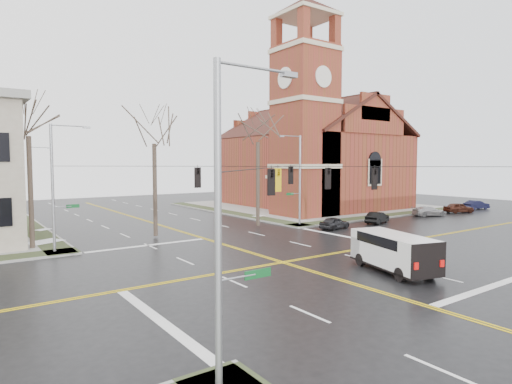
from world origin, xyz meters
TOP-DOWN VIEW (x-y plane):
  - ground at (0.00, 0.00)m, footprint 120.00×120.00m
  - sidewalks at (0.00, 0.00)m, footprint 80.00×80.00m
  - road_markings at (0.00, 0.00)m, footprint 100.00×100.00m
  - church at (24.76, 24.78)m, footprint 24.28×27.48m
  - signal_pole_ne at (11.32, 11.50)m, footprint 2.75×0.22m
  - signal_pole_nw at (-11.32, 11.50)m, footprint 2.75×0.22m
  - signal_pole_sw at (-11.32, -11.50)m, footprint 2.75×0.22m
  - span_wires at (0.00, 0.00)m, footprint 23.02×23.02m
  - traffic_signals at (-0.00, -0.67)m, footprint 8.21×8.26m
  - streetlight_north_a at (-10.65, 28.00)m, footprint 2.30×0.20m
  - streetlight_north_b at (-10.65, 48.00)m, footprint 2.30×0.20m
  - cargo_van at (3.93, -5.39)m, footprint 3.74×6.21m
  - parked_car_a at (12.79, 7.86)m, footprint 3.66×1.90m
  - parked_car_b at (19.27, 7.95)m, footprint 3.95×2.38m
  - parked_car_c at (29.35, 8.43)m, footprint 4.34×2.95m
  - parked_car_d at (35.41, 8.10)m, footprint 4.15×2.76m
  - parked_car_e at (41.32, 8.88)m, footprint 3.94×2.08m
  - tree_nw_far at (-12.59, 13.85)m, footprint 4.00×4.00m
  - tree_nw_near at (-3.16, 13.45)m, footprint 4.00×4.00m
  - tree_ne at (7.51, 13.25)m, footprint 4.00×4.00m

SIDE VIEW (x-z plane):
  - ground at x=0.00m, z-range 0.00..0.00m
  - road_markings at x=0.00m, z-range 0.00..0.01m
  - sidewalks at x=0.00m, z-range -0.01..0.16m
  - parked_car_c at x=29.35m, z-range 0.00..1.17m
  - parked_car_a at x=12.79m, z-range 0.00..1.19m
  - parked_car_b at x=19.27m, z-range 0.00..1.23m
  - parked_car_e at x=41.32m, z-range 0.00..1.23m
  - parked_car_d at x=35.41m, z-range 0.00..1.31m
  - cargo_van at x=3.93m, z-range 0.20..2.42m
  - streetlight_north_a at x=-10.65m, z-range 0.47..8.47m
  - streetlight_north_b at x=-10.65m, z-range 0.47..8.47m
  - signal_pole_ne at x=11.32m, z-range 0.45..9.45m
  - signal_pole_nw at x=-11.32m, z-range 0.45..9.45m
  - signal_pole_sw at x=-11.32m, z-range 0.45..9.45m
  - traffic_signals at x=0.00m, z-range 4.80..6.10m
  - span_wires at x=0.00m, z-range 6.18..6.22m
  - church at x=24.76m, z-range -5.32..22.18m
  - tree_nw_near at x=-3.16m, z-range 2.64..14.47m
  - tree_nw_far at x=-12.59m, z-range 2.75..15.08m
  - tree_ne at x=7.51m, z-range 2.78..15.24m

